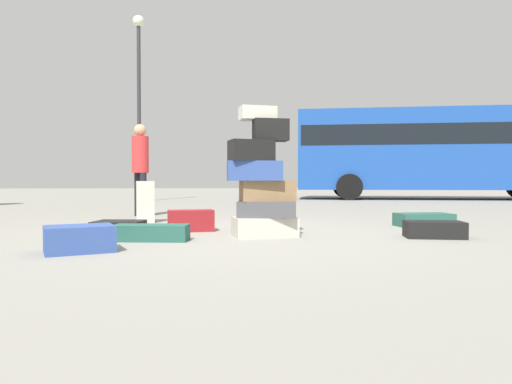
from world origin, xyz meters
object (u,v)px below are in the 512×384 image
at_px(suitcase_navy_right_side, 79,239).
at_px(suitcase_maroon_foreground_far, 191,221).
at_px(suitcase_teal_behind_tower, 424,220).
at_px(parked_bus, 439,148).
at_px(lamp_post, 139,80).
at_px(suitcase_tower, 262,186).
at_px(suitcase_teal_left_side, 151,233).
at_px(suitcase_black_white_trunk, 434,230).
at_px(person_bearded_onlooker, 140,162).
at_px(suitcase_black_upright_blue, 119,228).
at_px(suitcase_cream_foreground_near, 145,202).

distance_m(suitcase_navy_right_side, suitcase_maroon_foreground_far, 1.84).
bearing_deg(suitcase_navy_right_side, suitcase_teal_behind_tower, 3.11).
relative_size(parked_bus, lamp_post, 1.75).
distance_m(suitcase_tower, suitcase_teal_left_side, 1.33).
bearing_deg(lamp_post, suitcase_teal_behind_tower, -59.78).
xyz_separation_m(suitcase_black_white_trunk, lamp_post, (-4.62, 10.03, 3.79)).
bearing_deg(person_bearded_onlooker, suitcase_teal_left_side, -24.30).
bearing_deg(suitcase_black_white_trunk, suitcase_black_upright_blue, -175.33).
xyz_separation_m(suitcase_tower, suitcase_teal_left_side, (-1.22, -0.23, -0.49)).
relative_size(suitcase_teal_behind_tower, suitcase_maroon_foreground_far, 1.32).
relative_size(suitcase_maroon_foreground_far, person_bearded_onlooker, 0.34).
distance_m(suitcase_tower, parked_bus, 12.97).
bearing_deg(suitcase_tower, person_bearded_onlooker, 119.01).
bearing_deg(lamp_post, suitcase_black_white_trunk, -65.27).
distance_m(suitcase_teal_behind_tower, suitcase_navy_right_side, 4.53).
relative_size(suitcase_black_white_trunk, suitcase_navy_right_side, 1.09).
distance_m(suitcase_cream_foreground_near, suitcase_maroon_foreground_far, 1.52).
bearing_deg(person_bearded_onlooker, suitcase_navy_right_side, -33.23).
bearing_deg(suitcase_teal_behind_tower, suitcase_tower, -160.54).
height_order(suitcase_tower, suitcase_black_white_trunk, suitcase_tower).
bearing_deg(suitcase_maroon_foreground_far, suitcase_black_upright_blue, -160.18).
distance_m(suitcase_tower, suitcase_cream_foreground_near, 2.53).
distance_m(suitcase_black_white_trunk, parked_bus, 12.28).
relative_size(suitcase_maroon_foreground_far, parked_bus, 0.05).
height_order(suitcase_teal_left_side, suitcase_maroon_foreground_far, suitcase_maroon_foreground_far).
bearing_deg(suitcase_teal_behind_tower, suitcase_cream_foreground_near, 163.56).
bearing_deg(lamp_post, suitcase_tower, -74.23).
bearing_deg(suitcase_tower, lamp_post, 105.77).
xyz_separation_m(suitcase_teal_left_side, lamp_post, (-1.52, 9.93, 3.80)).
xyz_separation_m(suitcase_maroon_foreground_far, lamp_post, (-1.91, 9.05, 3.75)).
distance_m(suitcase_teal_behind_tower, suitcase_black_upright_blue, 4.07).
relative_size(suitcase_black_white_trunk, lamp_post, 0.11).
bearing_deg(person_bearded_onlooker, suitcase_cream_foreground_near, -22.88).
relative_size(suitcase_black_white_trunk, suitcase_cream_foreground_near, 0.98).
xyz_separation_m(suitcase_black_upright_blue, person_bearded_onlooker, (-0.18, 3.03, 0.90)).
relative_size(suitcase_navy_right_side, lamp_post, 0.10).
bearing_deg(suitcase_black_white_trunk, suitcase_cream_foreground_near, 159.93).
relative_size(suitcase_teal_left_side, suitcase_maroon_foreground_far, 1.40).
relative_size(suitcase_maroon_foreground_far, lamp_post, 0.09).
xyz_separation_m(suitcase_teal_left_side, parked_bus, (8.96, 10.55, 1.75)).
height_order(suitcase_cream_foreground_near, parked_bus, parked_bus).
bearing_deg(suitcase_black_upright_blue, suitcase_maroon_foreground_far, 37.21).
relative_size(suitcase_black_upright_blue, person_bearded_onlooker, 0.32).
height_order(suitcase_tower, suitcase_maroon_foreground_far, suitcase_tower).
bearing_deg(suitcase_navy_right_side, suitcase_black_white_trunk, -11.38).
bearing_deg(suitcase_maroon_foreground_far, suitcase_cream_foreground_near, 111.07).
xyz_separation_m(suitcase_teal_behind_tower, parked_bus, (5.36, 9.42, 1.74)).
bearing_deg(suitcase_black_upright_blue, suitcase_cream_foreground_near, 97.00).
relative_size(suitcase_navy_right_side, suitcase_cream_foreground_near, 0.90).
xyz_separation_m(suitcase_teal_behind_tower, suitcase_black_upright_blue, (-4.02, -0.67, -0.00)).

